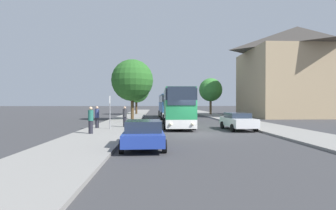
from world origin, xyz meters
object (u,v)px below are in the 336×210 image
object	(u,v)px
pedestrian_waiting_far	(125,116)
tree_left_near	(136,90)
pedestrian_walking_back	(97,117)
tree_right_near	(211,90)
bus_front	(177,107)
bus_middle	(169,106)
parked_car_left_curb	(143,134)
pedestrian_waiting_near	(91,120)
parked_car_right_near	(238,121)
tree_left_far	(132,80)
bus_stop_sign	(110,108)

from	to	relation	value
pedestrian_waiting_far	tree_left_near	bearing A→B (deg)	-169.12
pedestrian_walking_back	tree_right_near	distance (m)	29.15
bus_front	tree_left_near	world-z (taller)	tree_left_near
bus_middle	parked_car_left_curb	xyz separation A→B (m)	(-2.50, -25.83, -1.10)
bus_middle	pedestrian_waiting_near	world-z (taller)	bus_middle
bus_front	pedestrian_walking_back	size ratio (longest dim) A/B	5.74
bus_front	pedestrian_waiting_far	bearing A→B (deg)	-157.57
bus_front	pedestrian_waiting_far	world-z (taller)	bus_front
parked_car_left_curb	parked_car_right_near	distance (m)	11.39
pedestrian_waiting_far	pedestrian_walking_back	distance (m)	2.40
bus_front	parked_car_right_near	xyz separation A→B (m)	(4.84, -3.49, -1.13)
pedestrian_waiting_near	tree_right_near	bearing A→B (deg)	50.18
parked_car_right_near	tree_left_far	bearing A→B (deg)	-52.75
bus_stop_sign	tree_left_near	bearing A→B (deg)	89.84
pedestrian_waiting_near	tree_right_near	size ratio (longest dim) A/B	0.28
parked_car_right_near	tree_right_near	size ratio (longest dim) A/B	0.68
parked_car_right_near	tree_left_near	distance (m)	30.00
pedestrian_waiting_far	tree_left_near	xyz separation A→B (m)	(-0.94, 26.21, 3.64)
bus_stop_sign	parked_car_right_near	bearing A→B (deg)	0.40
bus_stop_sign	tree_right_near	bearing A→B (deg)	61.82
tree_left_near	tree_right_near	size ratio (longest dim) A/B	1.07
parked_car_left_curb	tree_left_near	size ratio (longest dim) A/B	0.59
bus_middle	parked_car_right_near	size ratio (longest dim) A/B	2.58
bus_stop_sign	tree_left_far	distance (m)	12.54
bus_front	pedestrian_waiting_near	bearing A→B (deg)	-133.21
bus_front	parked_car_left_curb	distance (m)	12.40
bus_front	tree_left_far	size ratio (longest dim) A/B	1.38
parked_car_left_curb	bus_stop_sign	world-z (taller)	bus_stop_sign
bus_stop_sign	tree_right_near	size ratio (longest dim) A/B	0.42
parked_car_right_near	tree_left_far	distance (m)	16.17
parked_car_right_near	pedestrian_walking_back	distance (m)	11.91
bus_front	tree_left_far	distance (m)	10.43
pedestrian_waiting_near	pedestrian_walking_back	world-z (taller)	pedestrian_waiting_near
bus_middle	parked_car_left_curb	size ratio (longest dim) A/B	2.82
bus_front	bus_stop_sign	world-z (taller)	bus_front
bus_middle	tree_right_near	bearing A→B (deg)	43.89
pedestrian_waiting_far	tree_left_near	distance (m)	26.48
parked_car_right_near	bus_stop_sign	xyz separation A→B (m)	(-10.66, -0.08, 1.08)
bus_front	pedestrian_waiting_far	xyz separation A→B (m)	(-4.80, -1.90, -0.82)
pedestrian_waiting_far	tree_left_far	world-z (taller)	tree_left_far
bus_middle	pedestrian_waiting_near	size ratio (longest dim) A/B	6.18
pedestrian_walking_back	tree_left_far	size ratio (longest dim) A/B	0.24
bus_middle	parked_car_right_near	distance (m)	18.01
parked_car_left_curb	pedestrian_waiting_far	world-z (taller)	pedestrian_waiting_far
pedestrian_walking_back	tree_left_near	xyz separation A→B (m)	(1.30, 27.06, 3.62)
tree_left_near	tree_right_near	xyz separation A→B (m)	(13.64, -2.27, -0.11)
parked_car_right_near	tree_left_near	xyz separation A→B (m)	(-10.58, 27.79, 3.94)
pedestrian_walking_back	tree_right_near	world-z (taller)	tree_right_near
bus_stop_sign	parked_car_left_curb	bearing A→B (deg)	-69.64
pedestrian_waiting_near	bus_middle	bearing A→B (deg)	59.55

